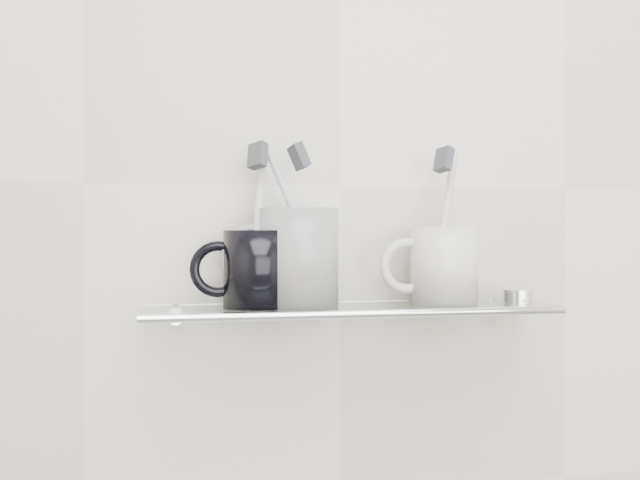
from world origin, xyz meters
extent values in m
plane|color=silver|center=(0.00, 1.10, 1.25)|extent=(2.50, 0.00, 2.50)
cube|color=silver|center=(0.00, 1.04, 1.10)|extent=(0.50, 0.12, 0.01)
cylinder|color=silver|center=(0.00, 0.98, 1.10)|extent=(0.50, 0.01, 0.01)
cylinder|color=silver|center=(-0.21, 1.09, 1.09)|extent=(0.02, 0.03, 0.02)
cylinder|color=silver|center=(0.21, 1.09, 1.09)|extent=(0.02, 0.03, 0.02)
cylinder|color=black|center=(-0.11, 1.04, 1.15)|extent=(0.11, 0.11, 0.09)
torus|color=black|center=(-0.16, 1.04, 1.15)|extent=(0.07, 0.01, 0.07)
cylinder|color=silver|center=(-0.11, 1.04, 1.20)|extent=(0.03, 0.07, 0.18)
cube|color=#393C43|center=(-0.11, 1.04, 1.28)|extent=(0.03, 0.03, 0.04)
cylinder|color=white|center=(-0.06, 1.04, 1.16)|extent=(0.11, 0.11, 0.12)
torus|color=white|center=(-0.12, 1.04, 1.16)|extent=(0.08, 0.01, 0.08)
cylinder|color=silver|center=(-0.06, 1.04, 1.20)|extent=(0.08, 0.03, 0.18)
cube|color=#393C43|center=(-0.06, 1.04, 1.28)|extent=(0.03, 0.03, 0.04)
cylinder|color=white|center=(0.12, 1.04, 1.15)|extent=(0.10, 0.10, 0.10)
torus|color=white|center=(0.07, 1.04, 1.15)|extent=(0.07, 0.01, 0.07)
cylinder|color=beige|center=(0.12, 1.04, 1.20)|extent=(0.06, 0.06, 0.18)
cube|color=#393C43|center=(0.12, 1.04, 1.28)|extent=(0.03, 0.03, 0.03)
cylinder|color=silver|center=(0.22, 1.04, 1.11)|extent=(0.04, 0.04, 0.02)
camera|label=1|loc=(-0.20, 0.20, 1.19)|focal=40.00mm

